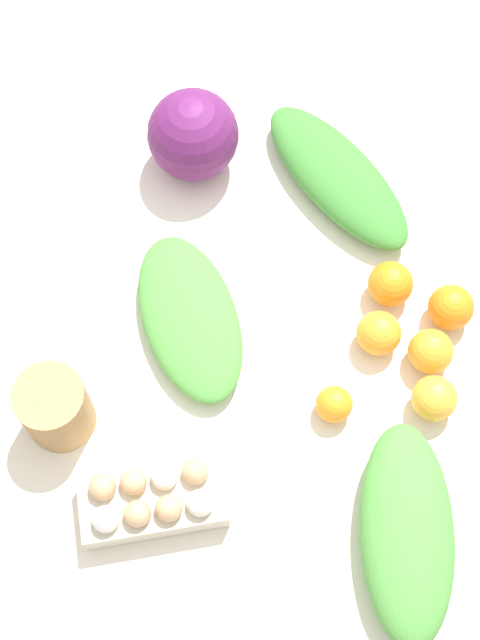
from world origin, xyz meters
The scene contains 14 objects.
ground_plane centered at (0.00, 0.00, 0.00)m, with size 8.00×8.00×0.00m, color #C6B289.
dining_table centered at (0.00, 0.00, 0.64)m, with size 1.41×0.92×0.72m.
cabbage_purple centered at (-0.36, -0.04, 0.81)m, with size 0.17×0.17×0.17m, color #601E5B.
egg_carton centered at (0.30, -0.18, 0.77)m, with size 0.12×0.24×0.09m.
paper_bag centered at (0.14, -0.33, 0.79)m, with size 0.12×0.12×0.14m, color #A87F51.
greens_bunch_scallion centered at (0.41, 0.22, 0.77)m, with size 0.36×0.15×0.09m, color #4C933D.
greens_bunch_beet_tops centered at (-0.01, -0.09, 0.76)m, with size 0.33×0.17×0.06m, color #4C933D.
greens_bunch_dandelion centered at (-0.26, 0.22, 0.76)m, with size 0.38×0.14×0.07m, color #3D8433.
orange_0 centered at (0.18, 0.14, 0.76)m, with size 0.06×0.06×0.06m, color orange.
orange_1 centered at (0.06, 0.24, 0.76)m, with size 0.08×0.08×0.08m, color orange.
orange_2 centered at (0.19, 0.31, 0.76)m, with size 0.08×0.08×0.08m, color #F9A833.
orange_3 centered at (0.03, 0.37, 0.77)m, with size 0.08×0.08×0.08m, color orange.
orange_4 centered at (0.11, 0.32, 0.76)m, with size 0.08×0.08×0.08m, color orange.
orange_5 centered at (-0.03, 0.28, 0.77)m, with size 0.08×0.08×0.08m, color orange.
Camera 1 is at (0.62, -0.08, 2.20)m, focal length 50.00 mm.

